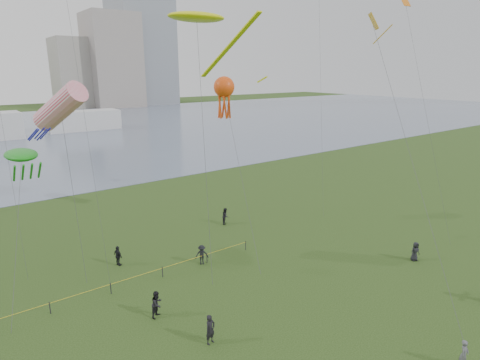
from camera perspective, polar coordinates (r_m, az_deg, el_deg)
ground_plane at (r=24.79m, az=15.20°, el=-23.39°), size 400.00×400.00×0.00m
lake at (r=113.49m, az=-28.39°, el=5.80°), size 400.00×120.00×0.08m
building_mid at (r=184.08m, az=-17.67°, el=15.84°), size 20.00×20.00×38.00m
building_low at (r=185.61m, az=-22.37°, el=13.87°), size 16.00×18.00×28.00m
pavilion_right at (r=114.06m, az=-21.42°, el=7.89°), size 18.00×7.00×5.00m
fence at (r=29.68m, az=-29.60°, el=-16.66°), size 24.07×0.07×1.05m
kite_flyer at (r=25.94m, az=29.25°, el=-20.82°), size 0.62×0.44×1.63m
spectator_a at (r=27.28m, az=-11.70°, el=-16.88°), size 1.09×1.02×1.79m
spectator_b at (r=33.23m, az=-5.46°, el=-10.53°), size 1.24×1.03×1.66m
spectator_c at (r=34.33m, az=-16.95°, el=-10.28°), size 0.63×1.05×1.67m
spectator_d at (r=36.68m, az=23.64°, el=-9.28°), size 0.91×0.72×1.62m
spectator_f at (r=24.65m, az=-4.25°, el=-20.43°), size 0.74×0.57×1.81m
spectator_g at (r=41.25m, az=-2.08°, el=-5.14°), size 1.05×1.04×1.71m
kite_stingray at (r=33.21m, az=-6.05°, el=21.92°), size 5.20×9.97×19.61m
kite_windsock at (r=30.98m, az=-24.21°, el=9.44°), size 4.14×4.94×14.66m
kite_creature at (r=34.11m, az=-28.69°, el=3.11°), size 4.16×10.41×9.61m
kite_octopus at (r=38.23m, az=-2.27°, el=12.92°), size 4.57×10.99×14.77m
kite_delta at (r=33.57m, az=19.08°, el=18.71°), size 5.99×12.63×19.50m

